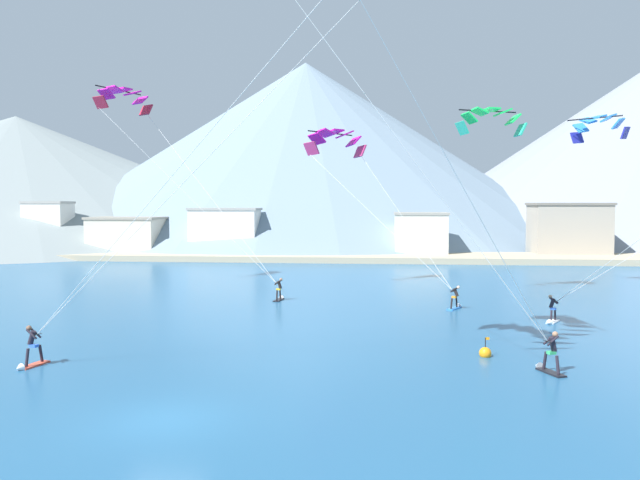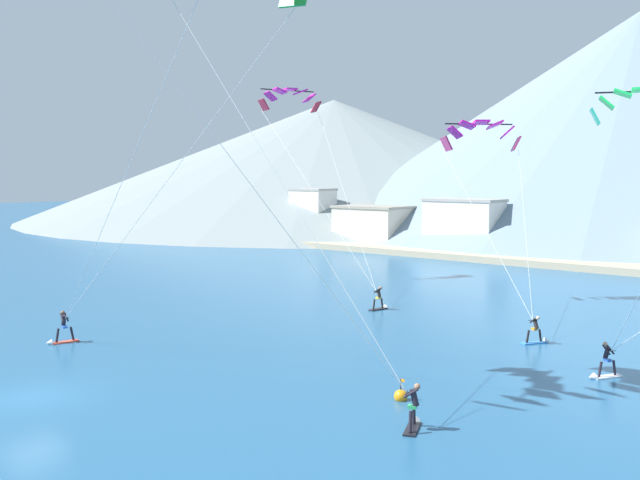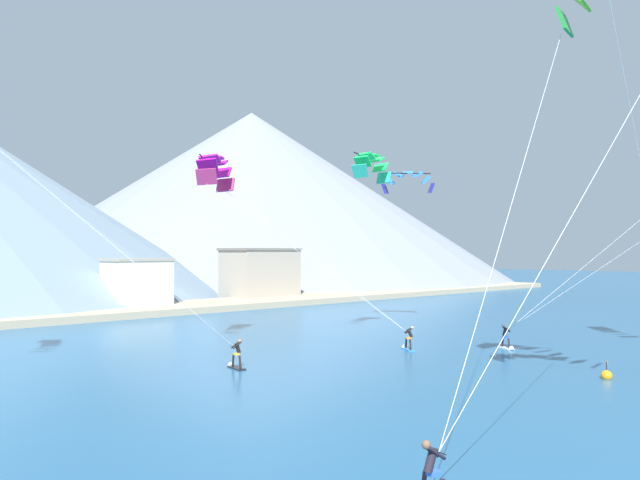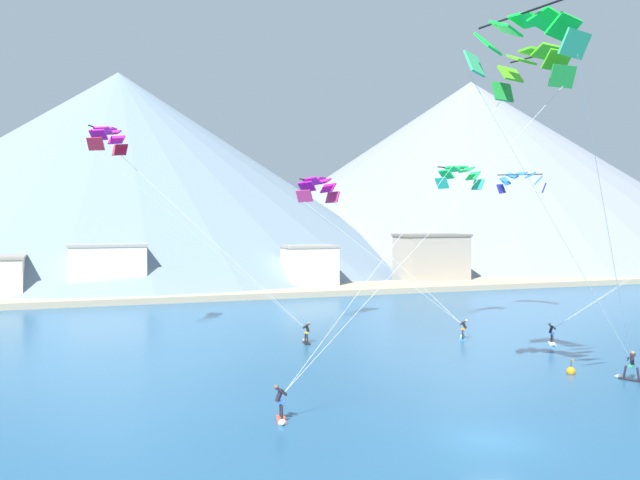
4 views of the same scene
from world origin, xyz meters
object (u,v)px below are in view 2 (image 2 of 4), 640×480
kitesurfer_near_lead (61,333)px  kitesurfer_near_trail (538,335)px  kitesurfer_mid_center (603,368)px  race_marker_buoy (401,396)px  kitesurfer_far_left (414,413)px  kitesurfer_far_right (380,302)px  parafoil_kite_far_right (291,98)px  parafoil_kite_near_trail (481,133)px

kitesurfer_near_lead → kitesurfer_near_trail: size_ratio=1.07×
kitesurfer_near_trail → kitesurfer_mid_center: bearing=-42.0°
kitesurfer_near_lead → race_marker_buoy: size_ratio=1.78×
kitesurfer_mid_center → kitesurfer_far_left: (-3.05, -10.98, 0.08)m
kitesurfer_mid_center → kitesurfer_far_right: size_ratio=0.96×
kitesurfer_far_left → race_marker_buoy: 3.27m
kitesurfer_mid_center → parafoil_kite_far_right: bearing=157.0°
parafoil_kite_far_right → parafoil_kite_near_trail: bearing=3.1°
kitesurfer_mid_center → parafoil_kite_near_trail: 22.89m
kitesurfer_near_trail → kitesurfer_far_left: 15.59m
parafoil_kite_far_right → race_marker_buoy: bearing=-40.0°
kitesurfer_near_trail → parafoil_kite_far_right: bearing=161.6°
kitesurfer_near_trail → kitesurfer_far_right: kitesurfer_far_right is taller
kitesurfer_far_right → parafoil_kite_near_trail: (3.56, 7.20, 11.63)m
kitesurfer_near_lead → kitesurfer_far_left: 21.92m
kitesurfer_near_lead → kitesurfer_mid_center: size_ratio=1.07×
kitesurfer_far_right → parafoil_kite_far_right: bearing=155.9°
kitesurfer_mid_center → race_marker_buoy: kitesurfer_mid_center is taller
kitesurfer_far_left → parafoil_kite_near_trail: bearing=112.9°
race_marker_buoy → parafoil_kite_far_right: bearing=140.0°
kitesurfer_near_trail → parafoil_kite_far_right: (-26.20, 8.73, 15.20)m
kitesurfer_near_lead → kitesurfer_far_left: kitesurfer_near_lead is taller
race_marker_buoy → parafoil_kite_near_trail: bearing=110.4°
parafoil_kite_near_trail → parafoil_kite_far_right: 17.88m
kitesurfer_near_lead → kitesurfer_near_trail: kitesurfer_near_lead is taller
kitesurfer_far_left → kitesurfer_far_right: bearing=128.3°
kitesurfer_far_left → kitesurfer_near_lead: bearing=-176.7°
parafoil_kite_near_trail → race_marker_buoy: parafoil_kite_near_trail is taller
kitesurfer_near_lead → kitesurfer_far_left: (21.89, 1.27, -0.01)m
kitesurfer_far_right → parafoil_kite_near_trail: 14.14m
kitesurfer_near_trail → parafoil_kite_near_trail: bearing=131.9°
kitesurfer_far_left → parafoil_kite_far_right: parafoil_kite_far_right is taller
kitesurfer_mid_center → kitesurfer_far_left: size_ratio=0.94×
kitesurfer_near_lead → kitesurfer_near_trail: (19.96, 16.74, -0.11)m
parafoil_kite_far_right → race_marker_buoy: size_ratio=15.20×
kitesurfer_mid_center → race_marker_buoy: size_ratio=1.67×
kitesurfer_near_trail → parafoil_kite_far_right: size_ratio=0.11×
kitesurfer_near_lead → parafoil_kite_far_right: bearing=103.8°
kitesurfer_near_lead → kitesurfer_mid_center: kitesurfer_near_lead is taller
kitesurfer_near_trail → kitesurfer_mid_center: size_ratio=1.00×
kitesurfer_near_trail → kitesurfer_far_right: bearing=168.5°
kitesurfer_near_trail → kitesurfer_far_left: bearing=-82.9°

